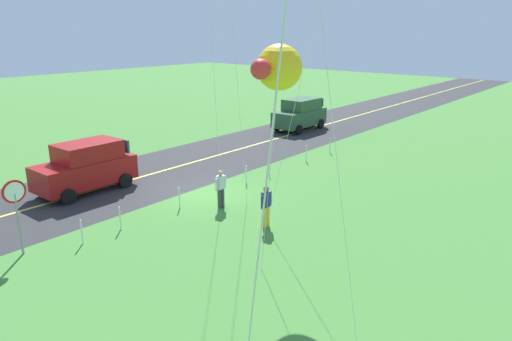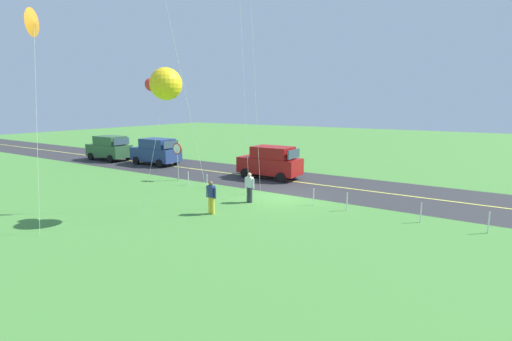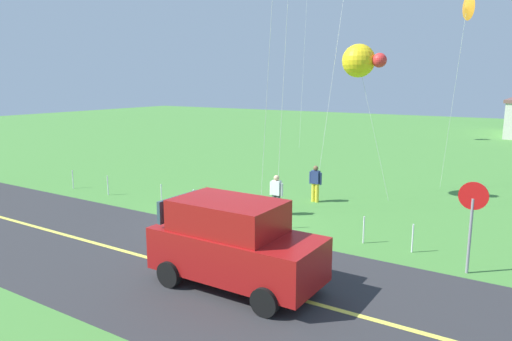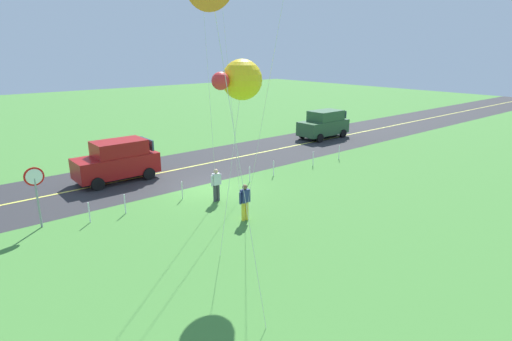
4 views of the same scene
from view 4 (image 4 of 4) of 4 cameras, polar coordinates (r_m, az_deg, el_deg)
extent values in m
cube|color=#478438|center=(21.90, -6.64, -2.43)|extent=(120.00, 120.00, 0.10)
cube|color=#2D2D30|center=(25.18, -11.66, -0.02)|extent=(120.00, 7.00, 0.00)
cube|color=#E5E04C|center=(25.18, -11.66, -0.01)|extent=(120.00, 0.16, 0.00)
cube|color=maroon|center=(23.83, -18.86, 0.71)|extent=(4.40, 1.90, 1.10)
cube|color=maroon|center=(23.69, -18.51, 3.03)|extent=(2.73, 1.75, 0.80)
cube|color=#334756|center=(23.34, -20.98, 2.59)|extent=(0.10, 1.62, 0.64)
cube|color=#334756|center=(24.30, -14.98, 3.65)|extent=(0.10, 1.62, 0.60)
cylinder|color=black|center=(22.67, -21.20, -1.77)|extent=(0.68, 0.22, 0.68)
cylinder|color=black|center=(24.42, -22.67, -0.67)|extent=(0.68, 0.22, 0.68)
cylinder|color=black|center=(23.66, -14.69, -0.43)|extent=(0.68, 0.22, 0.68)
cylinder|color=black|center=(25.34, -16.55, 0.53)|extent=(0.68, 0.22, 0.68)
cube|color=#2D5633|center=(34.21, 9.33, 5.96)|extent=(4.40, 1.90, 1.10)
cube|color=#2D5633|center=(34.24, 9.68, 7.57)|extent=(2.73, 1.75, 0.80)
cube|color=#334756|center=(33.44, 8.46, 7.41)|extent=(0.10, 1.62, 0.64)
cube|color=#334756|center=(35.48, 11.41, 7.78)|extent=(0.10, 1.62, 0.60)
cylinder|color=black|center=(32.65, 8.89, 4.50)|extent=(0.68, 0.22, 0.68)
cylinder|color=black|center=(33.90, 6.48, 5.03)|extent=(0.68, 0.22, 0.68)
cylinder|color=black|center=(34.81, 12.03, 5.07)|extent=(0.68, 0.22, 0.68)
cylinder|color=black|center=(35.99, 9.66, 5.57)|extent=(0.68, 0.22, 0.68)
cylinder|color=gray|center=(18.77, -28.06, -4.03)|extent=(0.08, 0.08, 2.10)
cylinder|color=red|center=(18.45, -28.53, -0.74)|extent=(0.76, 0.04, 0.76)
cylinder|color=white|center=(18.42, -28.51, -0.76)|extent=(0.62, 0.01, 0.62)
cylinder|color=#3F3F47|center=(19.79, -5.31, -3.05)|extent=(0.16, 0.16, 0.82)
cylinder|color=#3F3F47|center=(19.70, -5.74, -3.16)|extent=(0.16, 0.16, 0.82)
cube|color=silver|center=(19.52, -5.58, -1.20)|extent=(0.36, 0.22, 0.56)
cylinder|color=silver|center=(19.67, -5.00, -1.20)|extent=(0.10, 0.10, 0.52)
cylinder|color=silver|center=(19.41, -6.16, -1.48)|extent=(0.10, 0.10, 0.52)
sphere|color=#D8AD84|center=(19.41, -5.61, -0.10)|extent=(0.22, 0.22, 0.22)
cylinder|color=yellow|center=(17.55, -1.31, -5.59)|extent=(0.16, 0.16, 0.82)
cylinder|color=yellow|center=(17.44, -1.78, -5.73)|extent=(0.16, 0.16, 0.82)
cube|color=navy|center=(17.25, -1.56, -3.54)|extent=(0.36, 0.22, 0.56)
cylinder|color=navy|center=(17.41, -0.94, -3.52)|extent=(0.10, 0.10, 0.52)
cylinder|color=navy|center=(17.13, -2.19, -3.87)|extent=(0.10, 0.10, 0.52)
sphere|color=brown|center=(17.12, -1.57, -2.31)|extent=(0.22, 0.22, 0.22)
cylinder|color=silver|center=(18.39, -7.15, 19.25)|extent=(0.77, 0.10, 15.86)
cylinder|color=silver|center=(14.83, 2.42, 15.48)|extent=(0.13, 3.51, 13.49)
cylinder|color=silver|center=(18.65, -3.99, 14.87)|extent=(1.01, 0.34, 12.99)
cylinder|color=silver|center=(9.70, -2.07, -0.59)|extent=(0.77, 1.04, 8.31)
cylinder|color=silver|center=(14.29, -3.52, 0.21)|extent=(1.46, 0.51, 6.01)
sphere|color=yellow|center=(14.38, -1.96, 12.52)|extent=(1.40, 1.40, 1.40)
sphere|color=red|center=(13.85, -4.97, 12.32)|extent=(0.60, 0.60, 0.60)
cylinder|color=silver|center=(27.73, 11.49, 2.47)|extent=(0.05, 0.05, 0.90)
cylinder|color=silver|center=(25.86, 7.96, 1.63)|extent=(0.05, 0.05, 0.90)
cylinder|color=silver|center=(23.57, 2.46, 0.32)|extent=(0.05, 0.05, 0.90)
cylinder|color=silver|center=(22.47, -0.87, -0.48)|extent=(0.05, 0.05, 0.90)
cylinder|color=silver|center=(20.21, -10.25, -2.71)|extent=(0.05, 0.05, 0.90)
cylinder|color=silver|center=(19.06, -17.79, -4.45)|extent=(0.05, 0.05, 0.90)
cylinder|color=silver|center=(18.60, -22.21, -5.43)|extent=(0.05, 0.05, 0.90)
camera|label=1|loc=(3.87, -90.48, 2.38)|focal=33.49mm
camera|label=2|loc=(20.89, 50.72, 5.46)|focal=25.58mm
camera|label=3|loc=(31.01, -37.70, 9.77)|focal=33.18mm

